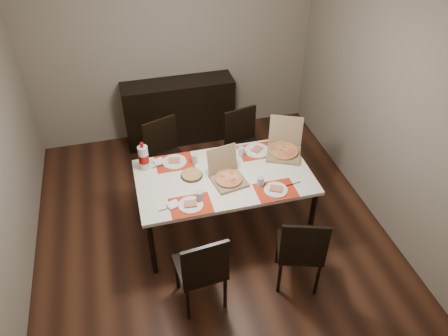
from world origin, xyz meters
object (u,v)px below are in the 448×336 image
at_px(chair_far_left, 166,154).
at_px(soda_bottle, 144,158).
at_px(dining_table, 224,180).
at_px(chair_far_right, 244,143).
at_px(chair_near_left, 202,269).
at_px(chair_near_right, 301,249).
at_px(dip_bowl, 223,165).
at_px(pizza_box_center, 227,176).
at_px(sideboard, 179,111).

xyz_separation_m(chair_far_left, soda_bottle, (-0.28, -0.51, 0.38)).
relative_size(dining_table, chair_far_left, 1.94).
bearing_deg(chair_far_right, chair_far_left, 179.09).
xyz_separation_m(chair_near_left, chair_far_left, (-0.05, 1.76, 0.00)).
relative_size(chair_near_left, chair_far_left, 1.00).
bearing_deg(chair_near_left, chair_far_left, 91.63).
height_order(dining_table, chair_near_right, chair_near_right).
xyz_separation_m(chair_near_left, dip_bowl, (0.47, 1.09, 0.25)).
bearing_deg(pizza_box_center, dip_bowl, 86.95).
distance_m(dining_table, chair_near_right, 1.07).
relative_size(pizza_box_center, soda_bottle, 1.24).
xyz_separation_m(sideboard, chair_far_left, (-0.33, -1.02, 0.06)).
bearing_deg(sideboard, chair_far_right, -58.63).
distance_m(sideboard, chair_near_left, 2.79).
xyz_separation_m(sideboard, dip_bowl, (0.19, -1.69, 0.31)).
bearing_deg(soda_bottle, dining_table, -23.10).
xyz_separation_m(chair_near_right, dip_bowl, (-0.47, 1.09, 0.25)).
xyz_separation_m(sideboard, dining_table, (0.16, -1.85, 0.23)).
xyz_separation_m(chair_far_right, dip_bowl, (-0.44, -0.66, 0.25)).
height_order(sideboard, chair_near_left, chair_near_left).
distance_m(chair_near_left, chair_near_right, 0.94).
relative_size(sideboard, chair_near_left, 1.61).
bearing_deg(chair_near_right, pizza_box_center, 119.29).
distance_m(chair_near_right, pizza_box_center, 1.02).
xyz_separation_m(chair_near_left, pizza_box_center, (0.46, 0.84, 0.29)).
distance_m(chair_near_right, soda_bottle, 1.83).
height_order(chair_near_left, chair_far_left, same).
distance_m(chair_near_left, soda_bottle, 1.35).
bearing_deg(chair_far_left, chair_far_right, -0.91).
height_order(chair_near_right, soda_bottle, soda_bottle).
bearing_deg(dip_bowl, pizza_box_center, -93.05).
bearing_deg(dip_bowl, chair_far_right, 56.21).
height_order(chair_far_left, pizza_box_center, pizza_box_center).
bearing_deg(chair_far_left, chair_near_left, -88.37).
xyz_separation_m(sideboard, pizza_box_center, (0.17, -1.93, 0.35)).
height_order(sideboard, chair_far_right, chair_far_right).
bearing_deg(pizza_box_center, soda_bottle, 152.55).
bearing_deg(dining_table, soda_bottle, 156.90).
bearing_deg(chair_near_left, sideboard, 84.15).
distance_m(sideboard, soda_bottle, 1.70).
height_order(chair_far_left, chair_far_right, same).
bearing_deg(dip_bowl, dining_table, -99.99).
relative_size(chair_near_right, pizza_box_center, 2.31).
distance_m(chair_far_right, pizza_box_center, 1.05).
distance_m(sideboard, dip_bowl, 1.73).
bearing_deg(sideboard, dip_bowl, -83.70).
xyz_separation_m(chair_far_right, pizza_box_center, (-0.45, -0.90, 0.29)).
distance_m(chair_far_left, chair_far_right, 0.96).
height_order(pizza_box_center, soda_bottle, soda_bottle).
bearing_deg(chair_far_left, pizza_box_center, -61.00).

